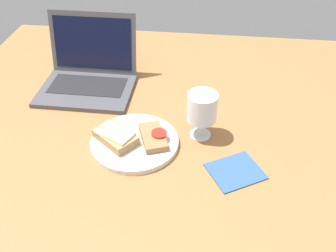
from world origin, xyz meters
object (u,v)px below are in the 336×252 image
(plate, at_px, (135,142))
(sandwich_with_tomato, at_px, (154,137))
(wine_glass, at_px, (202,109))
(napkin, at_px, (235,171))
(sandwich_with_cheese, at_px, (115,136))
(laptop, at_px, (89,74))

(plate, height_order, sandwich_with_tomato, sandwich_with_tomato)
(wine_glass, height_order, napkin, wine_glass)
(sandwich_with_tomato, distance_m, wine_glass, 0.15)
(sandwich_with_cheese, distance_m, napkin, 0.34)
(sandwich_with_cheese, bearing_deg, laptop, 118.65)
(plate, distance_m, sandwich_with_tomato, 0.06)
(plate, height_order, laptop, laptop)
(sandwich_with_cheese, relative_size, sandwich_with_tomato, 1.06)
(sandwich_with_cheese, height_order, laptop, laptop)
(plate, height_order, wine_glass, wine_glass)
(wine_glass, relative_size, napkin, 1.08)
(napkin, bearing_deg, wine_glass, 125.66)
(sandwich_with_tomato, bearing_deg, wine_glass, 22.95)
(sandwich_with_cheese, distance_m, sandwich_with_tomato, 0.10)
(sandwich_with_tomato, relative_size, napkin, 1.00)
(sandwich_with_cheese, xyz_separation_m, sandwich_with_tomato, (0.10, 0.02, -0.01))
(wine_glass, bearing_deg, plate, -160.86)
(plate, height_order, napkin, plate)
(laptop, distance_m, napkin, 0.61)
(wine_glass, xyz_separation_m, napkin, (0.10, -0.14, -0.09))
(sandwich_with_tomato, bearing_deg, plate, -170.86)
(laptop, xyz_separation_m, napkin, (0.49, -0.36, -0.04))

